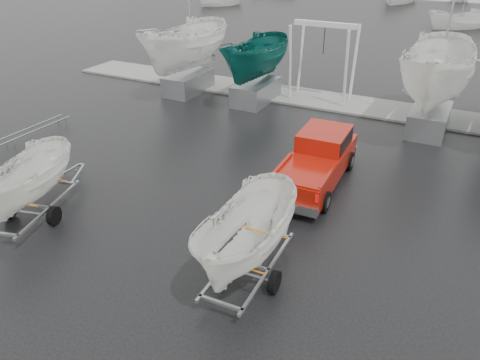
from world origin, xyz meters
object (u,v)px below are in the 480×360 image
at_px(trailer_parked, 19,142).
at_px(boat_hoist, 323,51).
at_px(pickup_truck, 318,158).
at_px(trailer_hitched, 250,186).

height_order(trailer_parked, boat_hoist, trailer_parked).
xyz_separation_m(pickup_truck, boat_hoist, (-2.93, 8.94, 1.75)).
relative_size(pickup_truck, trailer_parked, 1.10).
height_order(pickup_truck, trailer_hitched, trailer_hitched).
distance_m(pickup_truck, trailer_parked, 9.87).
bearing_deg(pickup_truck, boat_hoist, 106.01).
xyz_separation_m(pickup_truck, trailer_hitched, (0.22, -6.11, 1.87)).
distance_m(trailer_parked, boat_hoist, 16.08).
xyz_separation_m(trailer_hitched, trailer_parked, (-7.39, -0.47, -0.16)).
height_order(trailer_hitched, boat_hoist, trailer_hitched).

